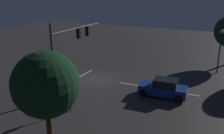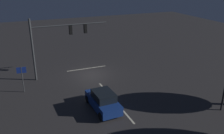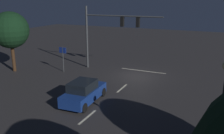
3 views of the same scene
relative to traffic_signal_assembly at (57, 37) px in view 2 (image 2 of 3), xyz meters
The scene contains 7 objects.
ground_plane 5.84m from the traffic_signal_assembly, 168.11° to the left, with size 80.00×80.00×0.00m, color #2D2B2B.
traffic_signal_assembly is the anchor object (origin of this frame).
lane_dash_far 7.48m from the traffic_signal_assembly, 126.46° to the left, with size 2.20×0.16×0.01m, color beige.
lane_dash_mid 12.20m from the traffic_signal_assembly, 108.05° to the left, with size 2.20×0.16×0.01m, color beige.
stop_bar 5.91m from the traffic_signal_assembly, 161.25° to the right, with size 5.00×0.16×0.01m, color beige.
car_approaching 9.72m from the traffic_signal_assembly, 103.07° to the left, with size 2.08×4.44×1.70m.
route_sign 5.61m from the traffic_signal_assembly, 32.54° to the left, with size 0.90×0.15×2.69m.
Camera 2 is at (7.77, 25.31, 10.96)m, focal length 38.66 mm.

